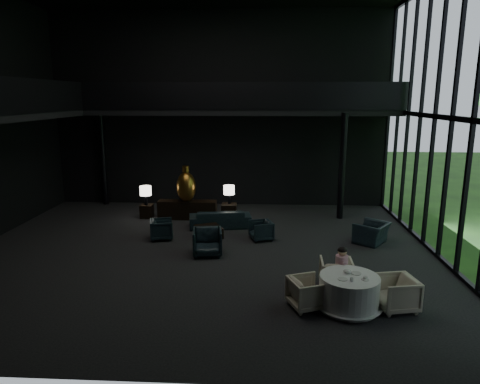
{
  "coord_description": "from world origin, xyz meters",
  "views": [
    {
      "loc": [
        1.81,
        -12.06,
        4.57
      ],
      "look_at": [
        1.14,
        0.5,
        1.76
      ],
      "focal_mm": 32.0,
      "sensor_mm": 36.0,
      "label": 1
    }
  ],
  "objects_px": {
    "console": "(187,210)",
    "lounge_armchair_east": "(261,231)",
    "side_table_left": "(147,211)",
    "sofa": "(220,215)",
    "window_armchair": "(372,230)",
    "side_table_right": "(229,212)",
    "dining_table": "(349,294)",
    "dining_chair_west": "(307,292)",
    "table_lamp_left": "(146,192)",
    "lounge_armchair_west": "(162,229)",
    "dining_chair_north": "(336,272)",
    "dining_chair_east": "(396,291)",
    "child": "(342,260)",
    "table_lamp_right": "(229,191)",
    "lounge_armchair_south": "(207,239)",
    "bronze_urn": "(186,186)",
    "coffee_table": "(208,232)"
  },
  "relations": [
    {
      "from": "console",
      "to": "lounge_armchair_east",
      "type": "distance_m",
      "value": 3.66
    },
    {
      "from": "console",
      "to": "side_table_left",
      "type": "height_order",
      "value": "console"
    },
    {
      "from": "sofa",
      "to": "window_armchair",
      "type": "bearing_deg",
      "value": 154.41
    },
    {
      "from": "side_table_right",
      "to": "lounge_armchair_east",
      "type": "distance_m",
      "value": 2.61
    },
    {
      "from": "dining_table",
      "to": "dining_chair_west",
      "type": "distance_m",
      "value": 0.91
    },
    {
      "from": "console",
      "to": "table_lamp_left",
      "type": "height_order",
      "value": "table_lamp_left"
    },
    {
      "from": "console",
      "to": "lounge_armchair_west",
      "type": "bearing_deg",
      "value": -99.97
    },
    {
      "from": "lounge_armchair_east",
      "to": "dining_chair_north",
      "type": "relative_size",
      "value": 0.78
    },
    {
      "from": "lounge_armchair_east",
      "to": "dining_chair_west",
      "type": "relative_size",
      "value": 0.84
    },
    {
      "from": "side_table_left",
      "to": "sofa",
      "type": "distance_m",
      "value": 3.16
    },
    {
      "from": "sofa",
      "to": "dining_chair_east",
      "type": "height_order",
      "value": "sofa"
    },
    {
      "from": "child",
      "to": "lounge_armchair_west",
      "type": "bearing_deg",
      "value": -34.16
    },
    {
      "from": "dining_table",
      "to": "dining_chair_west",
      "type": "xyz_separation_m",
      "value": [
        -0.91,
        -0.02,
        0.04
      ]
    },
    {
      "from": "table_lamp_right",
      "to": "sofa",
      "type": "bearing_deg",
      "value": -103.26
    },
    {
      "from": "lounge_armchair_west",
      "to": "dining_chair_east",
      "type": "bearing_deg",
      "value": -139.93
    },
    {
      "from": "table_lamp_right",
      "to": "dining_chair_north",
      "type": "bearing_deg",
      "value": -62.12
    },
    {
      "from": "lounge_armchair_south",
      "to": "side_table_right",
      "type": "bearing_deg",
      "value": 76.84
    },
    {
      "from": "bronze_urn",
      "to": "dining_chair_north",
      "type": "height_order",
      "value": "bronze_urn"
    },
    {
      "from": "table_lamp_right",
      "to": "dining_chair_west",
      "type": "xyz_separation_m",
      "value": [
        2.27,
        -6.9,
        -0.74
      ]
    },
    {
      "from": "child",
      "to": "lounge_armchair_east",
      "type": "bearing_deg",
      "value": -61.88
    },
    {
      "from": "dining_chair_west",
      "to": "side_table_right",
      "type": "bearing_deg",
      "value": -2.95
    },
    {
      "from": "table_lamp_right",
      "to": "bronze_urn",
      "type": "bearing_deg",
      "value": -175.3
    },
    {
      "from": "dining_chair_north",
      "to": "dining_chair_west",
      "type": "bearing_deg",
      "value": 55.66
    },
    {
      "from": "dining_chair_west",
      "to": "side_table_left",
      "type": "bearing_deg",
      "value": 16.85
    },
    {
      "from": "table_lamp_right",
      "to": "lounge_armchair_east",
      "type": "bearing_deg",
      "value": -62.3
    },
    {
      "from": "bronze_urn",
      "to": "window_armchair",
      "type": "bearing_deg",
      "value": -20.21
    },
    {
      "from": "dining_chair_west",
      "to": "dining_chair_north",
      "type": "bearing_deg",
      "value": -58.11
    },
    {
      "from": "table_lamp_left",
      "to": "side_table_right",
      "type": "xyz_separation_m",
      "value": [
        3.2,
        -0.07,
        -0.73
      ]
    },
    {
      "from": "dining_chair_east",
      "to": "dining_chair_west",
      "type": "distance_m",
      "value": 1.93
    },
    {
      "from": "lounge_armchair_east",
      "to": "dining_chair_west",
      "type": "bearing_deg",
      "value": -5.29
    },
    {
      "from": "lounge_armchair_west",
      "to": "window_armchair",
      "type": "height_order",
      "value": "window_armchair"
    },
    {
      "from": "console",
      "to": "lounge_armchair_east",
      "type": "height_order",
      "value": "console"
    },
    {
      "from": "table_lamp_right",
      "to": "side_table_left",
      "type": "bearing_deg",
      "value": 178.71
    },
    {
      "from": "side_table_left",
      "to": "dining_chair_west",
      "type": "bearing_deg",
      "value": -51.85
    },
    {
      "from": "table_lamp_left",
      "to": "table_lamp_right",
      "type": "relative_size",
      "value": 1.05
    },
    {
      "from": "bronze_urn",
      "to": "child",
      "type": "bearing_deg",
      "value": -50.76
    },
    {
      "from": "side_table_right",
      "to": "lounge_armchair_east",
      "type": "bearing_deg",
      "value": -61.87
    },
    {
      "from": "bronze_urn",
      "to": "window_armchair",
      "type": "height_order",
      "value": "bronze_urn"
    },
    {
      "from": "coffee_table",
      "to": "dining_chair_west",
      "type": "bearing_deg",
      "value": -59.49
    },
    {
      "from": "side_table_right",
      "to": "console",
      "type": "bearing_deg",
      "value": 179.19
    },
    {
      "from": "lounge_armchair_west",
      "to": "table_lamp_left",
      "type": "bearing_deg",
      "value": 10.91
    },
    {
      "from": "console",
      "to": "sofa",
      "type": "xyz_separation_m",
      "value": [
        1.36,
        -1.01,
        0.09
      ]
    },
    {
      "from": "lounge_armchair_south",
      "to": "dining_table",
      "type": "distance_m",
      "value": 4.69
    },
    {
      "from": "dining_chair_east",
      "to": "child",
      "type": "relative_size",
      "value": 1.34
    },
    {
      "from": "window_armchair",
      "to": "dining_chair_north",
      "type": "height_order",
      "value": "window_armchair"
    },
    {
      "from": "console",
      "to": "table_lamp_right",
      "type": "relative_size",
      "value": 3.16
    },
    {
      "from": "bronze_urn",
      "to": "sofa",
      "type": "xyz_separation_m",
      "value": [
        1.36,
        -0.9,
        -0.84
      ]
    },
    {
      "from": "side_table_left",
      "to": "coffee_table",
      "type": "bearing_deg",
      "value": -39.67
    },
    {
      "from": "dining_chair_north",
      "to": "table_lamp_left",
      "type": "bearing_deg",
      "value": -40.49
    },
    {
      "from": "sofa",
      "to": "dining_chair_west",
      "type": "height_order",
      "value": "sofa"
    }
  ]
}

